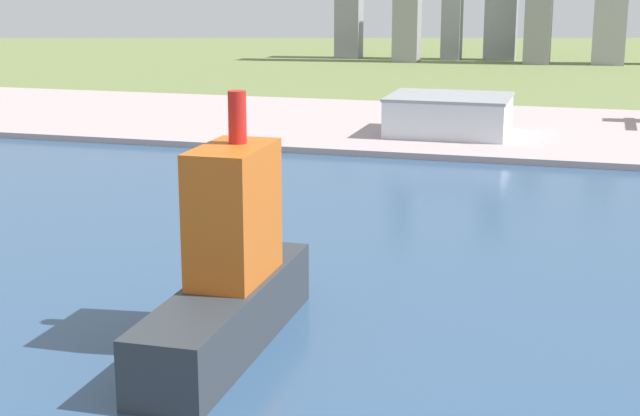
# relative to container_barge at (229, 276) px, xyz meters

# --- Properties ---
(ground_plane) EXTENTS (2400.00, 2400.00, 0.00)m
(ground_plane) POSITION_rel_container_barge_xyz_m (27.77, 66.01, -13.19)
(ground_plane) COLOR olive
(water_bay) EXTENTS (840.00, 360.00, 0.15)m
(water_bay) POSITION_rel_container_barge_xyz_m (27.77, 6.01, -13.12)
(water_bay) COLOR #2D4C70
(water_bay) RESTS_ON ground
(industrial_pier) EXTENTS (840.00, 140.00, 2.50)m
(industrial_pier) POSITION_rel_container_barge_xyz_m (27.77, 256.01, -11.94)
(industrial_pier) COLOR #A69696
(industrial_pier) RESTS_ON ground
(container_barge) EXTENTS (14.26, 59.86, 45.63)m
(container_barge) POSITION_rel_container_barge_xyz_m (0.00, 0.00, 0.00)
(container_barge) COLOR #2D3338
(container_barge) RESTS_ON water_bay
(warehouse_main) EXTENTS (48.21, 40.08, 15.61)m
(warehouse_main) POSITION_rel_container_barge_xyz_m (4.86, 232.66, -2.86)
(warehouse_main) COLOR silver
(warehouse_main) RESTS_ON industrial_pier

